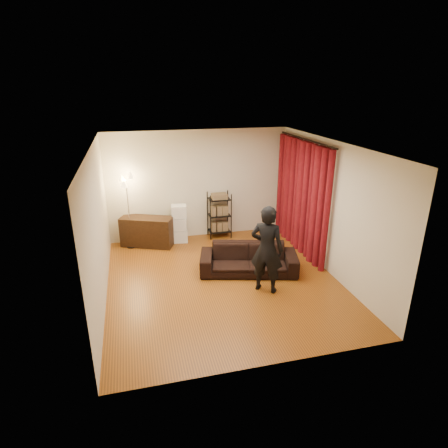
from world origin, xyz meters
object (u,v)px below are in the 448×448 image
object	(u,v)px
storage_boxes	(180,224)
wire_shelf	(219,215)
sofa	(249,259)
media_cabinet	(147,232)
person	(267,249)
floor_lamp	(129,212)

from	to	relation	value
storage_boxes	wire_shelf	world-z (taller)	wire_shelf
sofa	media_cabinet	distance (m)	2.75
person	floor_lamp	distance (m)	3.65
sofa	person	size ratio (longest dim) A/B	1.18
sofa	floor_lamp	world-z (taller)	floor_lamp
storage_boxes	sofa	bearing A→B (deg)	-58.99
wire_shelf	floor_lamp	world-z (taller)	floor_lamp
person	sofa	bearing A→B (deg)	-47.98
sofa	wire_shelf	size ratio (longest dim) A/B	1.71
storage_boxes	wire_shelf	bearing A→B (deg)	4.95
person	floor_lamp	size ratio (longest dim) A/B	0.95
sofa	person	distance (m)	0.96
wire_shelf	floor_lamp	bearing A→B (deg)	-177.43
sofa	person	world-z (taller)	person
wire_shelf	floor_lamp	distance (m)	2.24
sofa	floor_lamp	size ratio (longest dim) A/B	1.12
person	storage_boxes	size ratio (longest dim) A/B	1.78
sofa	wire_shelf	bearing A→B (deg)	108.58
storage_boxes	floor_lamp	bearing A→B (deg)	-179.04
media_cabinet	wire_shelf	xyz separation A→B (m)	(1.83, 0.12, 0.23)
media_cabinet	wire_shelf	distance (m)	1.85
media_cabinet	floor_lamp	world-z (taller)	floor_lamp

